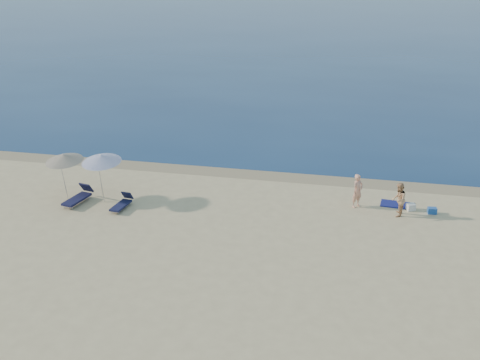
% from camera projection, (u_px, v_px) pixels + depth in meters
% --- Properties ---
extents(sea, '(240.00, 160.00, 0.01)m').
position_uv_depth(sea, '(354.00, 10.00, 105.76)').
color(sea, '#0C2349').
rests_on(sea, ground).
extents(wet_sand_strip, '(240.00, 1.60, 0.00)m').
position_uv_depth(wet_sand_strip, '(304.00, 178.00, 32.74)').
color(wet_sand_strip, '#847254').
rests_on(wet_sand_strip, ground).
extents(person_left, '(0.70, 0.72, 1.67)m').
position_uv_depth(person_left, '(358.00, 191.00, 28.99)').
color(person_left, tan).
rests_on(person_left, ground).
extents(person_right, '(0.71, 0.86, 1.63)m').
position_uv_depth(person_right, '(399.00, 200.00, 28.07)').
color(person_right, tan).
rests_on(person_right, ground).
extents(beach_towel, '(1.71, 1.06, 0.03)m').
position_uv_depth(beach_towel, '(398.00, 205.00, 29.47)').
color(beach_towel, '#101350').
rests_on(beach_towel, ground).
extents(white_bag, '(0.48, 0.45, 0.33)m').
position_uv_depth(white_bag, '(411.00, 207.00, 28.86)').
color(white_bag, silver).
rests_on(white_bag, ground).
extents(blue_cooler, '(0.44, 0.34, 0.29)m').
position_uv_depth(blue_cooler, '(432.00, 211.00, 28.52)').
color(blue_cooler, '#1C4A98').
rests_on(blue_cooler, ground).
extents(umbrella_near, '(2.26, 2.28, 2.53)m').
position_uv_depth(umbrella_near, '(101.00, 159.00, 29.21)').
color(umbrella_near, silver).
rests_on(umbrella_near, ground).
extents(umbrella_far, '(2.41, 2.42, 2.48)m').
position_uv_depth(umbrella_far, '(64.00, 158.00, 29.44)').
color(umbrella_far, silver).
rests_on(umbrella_far, ground).
extents(lounger_left, '(0.96, 1.94, 0.82)m').
position_uv_depth(lounger_left, '(78.00, 197.00, 29.61)').
color(lounger_left, '#121433').
rests_on(lounger_left, ground).
extents(lounger_right, '(0.68, 1.58, 0.68)m').
position_uv_depth(lounger_right, '(122.00, 204.00, 29.02)').
color(lounger_right, '#131635').
rests_on(lounger_right, ground).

